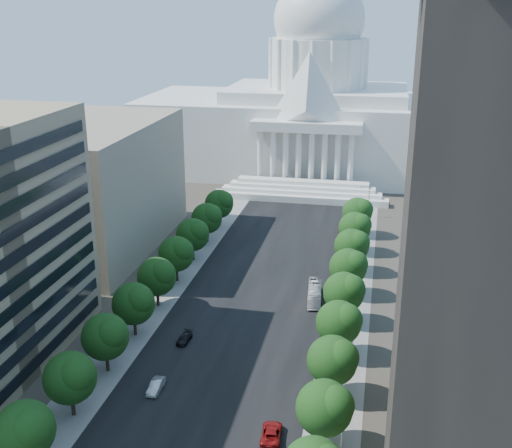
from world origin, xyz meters
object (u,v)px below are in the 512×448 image
Objects in this scene: car_red at (271,433)px; city_bus at (315,293)px; car_silver at (156,386)px; car_dark_b at (184,338)px.

car_red is 44.02m from city_bus.
car_silver is 20.80m from car_red.
city_bus reaches higher than car_dark_b.
car_silver is 0.44× the size of city_bus.
car_dark_b is (-19.59, 22.89, -0.16)m from car_red.
city_bus is (20.26, 36.32, 0.73)m from car_silver.
car_dark_b is (-0.26, 15.20, -0.13)m from car_silver.
car_dark_b is at bearing 90.77° from car_silver.
car_silver is 41.59m from city_bus.
car_red is at bearing -46.04° from car_dark_b.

